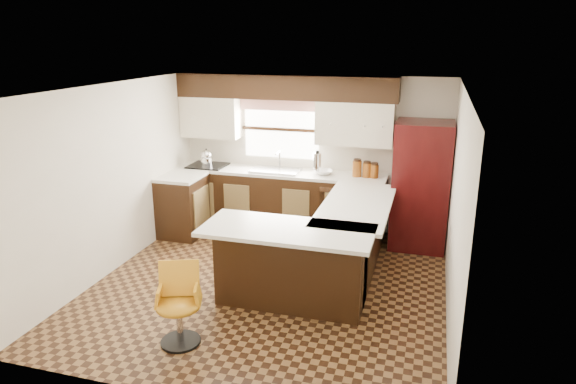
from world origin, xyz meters
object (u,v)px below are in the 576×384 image
(refrigerator, at_px, (421,185))
(bar_chair, at_px, (178,306))
(peninsula_return, at_px, (291,267))
(peninsula_long, at_px, (351,240))

(refrigerator, distance_m, bar_chair, 3.94)
(refrigerator, relative_size, bar_chair, 2.23)
(peninsula_return, bearing_deg, peninsula_long, 61.70)
(bar_chair, bearing_deg, peninsula_return, 32.51)
(peninsula_long, bearing_deg, peninsula_return, -118.30)
(peninsula_return, relative_size, refrigerator, 0.90)
(bar_chair, bearing_deg, peninsula_long, 36.63)
(peninsula_long, relative_size, refrigerator, 1.07)
(peninsula_return, distance_m, bar_chair, 1.39)
(peninsula_long, distance_m, refrigerator, 1.49)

